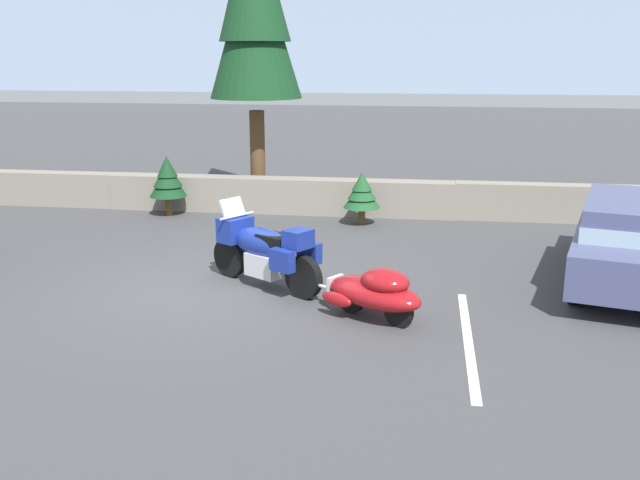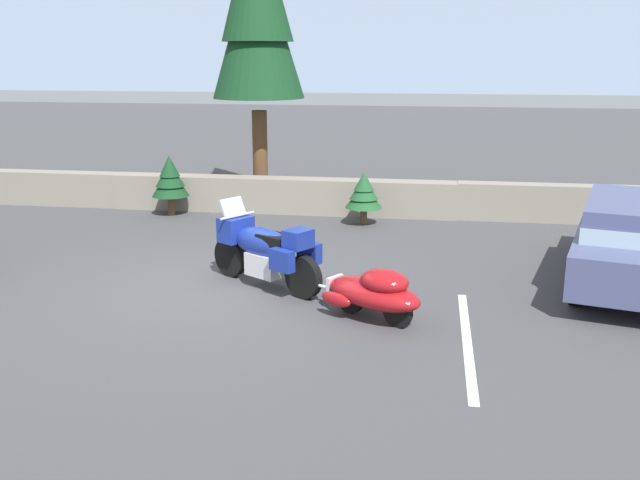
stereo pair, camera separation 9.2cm
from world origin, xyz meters
name	(u,v)px [view 1 (the left image)]	position (x,y,z in m)	size (l,w,h in m)	color
ground_plane	(208,289)	(0.00, 0.00, 0.00)	(80.00, 80.00, 0.00)	#424244
stone_guard_wall	(278,195)	(-0.04, 5.60, 0.41)	(24.00, 0.55, 0.82)	gray
distant_ridgeline	(406,20)	(0.00, 95.61, 8.00)	(240.00, 80.00, 16.00)	#8C9EB7
touring_motorcycle	(264,249)	(0.86, 0.25, 0.62)	(2.01, 1.48, 1.33)	black
car_shaped_trailer	(375,291)	(2.69, -0.94, 0.41)	(2.04, 1.50, 0.76)	black
sedan_at_right_edge	(638,238)	(6.69, 1.23, 0.77)	(2.92, 4.82, 1.41)	black
pine_sapling_near	(362,192)	(2.00, 4.69, 0.71)	(0.80, 0.80, 1.14)	brown
pine_sapling_farther	(168,178)	(-2.43, 4.94, 0.85)	(0.84, 0.84, 1.36)	brown
parking_stripe_marker	(468,340)	(3.95, -1.50, 0.00)	(0.12, 3.60, 0.01)	silver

